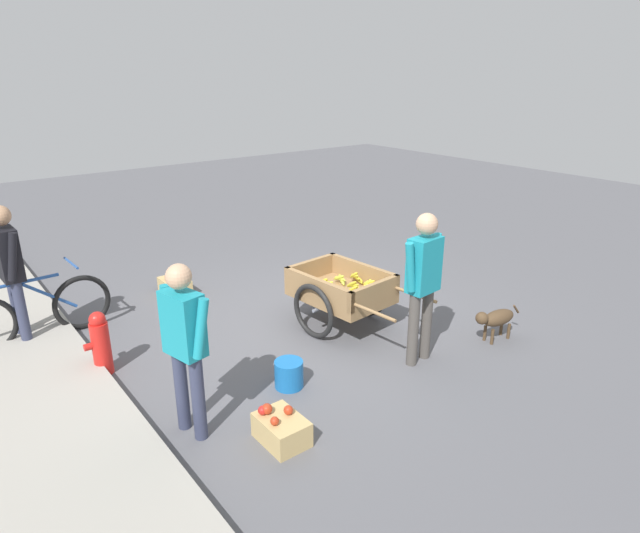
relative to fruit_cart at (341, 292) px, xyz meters
name	(u,v)px	position (x,y,z in m)	size (l,w,h in m)	color
ground_plane	(306,326)	(0.25, 0.33, -0.44)	(24.00, 24.00, 0.00)	#56565B
fruit_cart	(341,292)	(0.00, 0.00, 0.00)	(1.71, 0.99, 0.69)	#937047
vendor_person	(423,276)	(-1.14, -0.10, 0.52)	(0.23, 0.58, 1.59)	#4C4742
bicycle	(36,312)	(1.77, 2.93, -0.08)	(0.46, 1.66, 0.85)	black
cyclist_person	(10,265)	(1.77, 3.08, 0.51)	(0.52, 0.22, 1.59)	#333851
dog	(496,318)	(-1.35, -1.12, -0.17)	(0.23, 0.67, 0.40)	#4C3823
fire_hydrant	(100,343)	(0.64, 2.58, -0.10)	(0.25, 0.25, 0.67)	red
plastic_bucket	(289,374)	(-0.71, 1.25, -0.30)	(0.28, 0.28, 0.27)	#1966B2
apple_crate	(281,429)	(-1.35, 1.77, -0.32)	(0.44, 0.32, 0.31)	tan
mixed_fruit_crate	(175,286)	(2.11, 1.16, -0.31)	(0.44, 0.32, 0.31)	tan
bystander_person	(184,337)	(-0.79, 2.29, 0.46)	(0.51, 0.27, 1.51)	#333851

